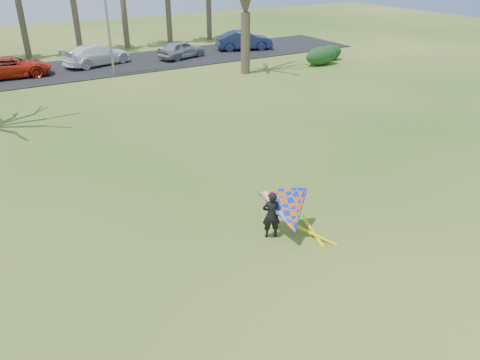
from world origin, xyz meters
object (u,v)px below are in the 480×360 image
kite_flyer (288,212)px  car_5 (244,40)px  car_4 (181,49)px  car_3 (97,55)px  streetlight (108,6)px  car_2 (12,67)px

kite_flyer → car_5: bearing=61.2°
car_4 → kite_flyer: kite_flyer is taller
car_4 → kite_flyer: 25.79m
car_3 → car_4: car_3 is taller
car_5 → streetlight: bearing=121.3°
car_2 → car_4: 12.11m
car_2 → car_5: size_ratio=1.05×
car_2 → car_3: (5.83, 0.79, 0.05)m
car_5 → kite_flyer: bearing=168.9°
car_2 → car_3: car_3 is taller
car_4 → streetlight: bearing=96.2°
streetlight → car_3: (-0.26, 3.55, -3.68)m
streetlight → car_2: bearing=155.6°
car_3 → car_5: size_ratio=1.08×
car_3 → car_5: car_5 is taller
car_3 → car_4: (6.28, -1.02, -0.07)m
streetlight → car_3: streetlight is taller
car_4 → kite_flyer: (-7.79, -24.59, 0.12)m
streetlight → car_5: bearing=13.7°
car_3 → kite_flyer: bearing=160.4°
kite_flyer → car_2: bearing=99.9°
car_4 → car_3: bearing=64.2°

